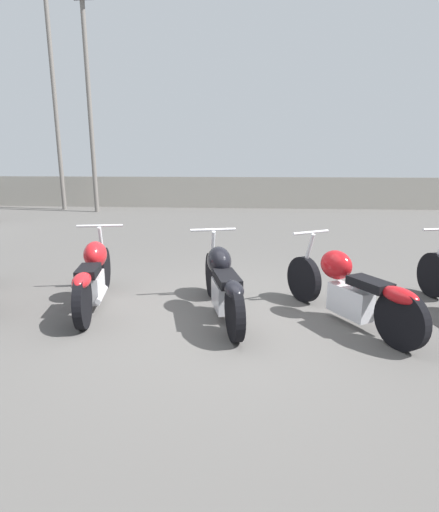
% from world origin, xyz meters
% --- Properties ---
extents(ground_plane, '(60.00, 60.00, 0.00)m').
position_xyz_m(ground_plane, '(0.00, 0.00, 0.00)').
color(ground_plane, '#514F4C').
extents(fence_back, '(40.00, 0.04, 1.24)m').
position_xyz_m(fence_back, '(0.00, 11.69, 0.62)').
color(fence_back, '#9E998E').
rests_on(fence_back, ground_plane).
extents(light_pole_left, '(0.70, 0.35, 8.87)m').
position_xyz_m(light_pole_left, '(-6.94, 10.72, 5.14)').
color(light_pole_left, slate).
rests_on(light_pole_left, ground_plane).
extents(light_pole_right, '(0.70, 0.35, 7.34)m').
position_xyz_m(light_pole_right, '(-5.37, 10.09, 4.35)').
color(light_pole_right, slate).
rests_on(light_pole_right, ground_plane).
extents(motorcycle_slot_1, '(0.73, 2.10, 0.98)m').
position_xyz_m(motorcycle_slot_1, '(-1.62, 0.40, 0.42)').
color(motorcycle_slot_1, black).
rests_on(motorcycle_slot_1, ground_plane).
extents(motorcycle_slot_2, '(0.79, 2.04, 0.98)m').
position_xyz_m(motorcycle_slot_2, '(0.07, 0.19, 0.43)').
color(motorcycle_slot_2, black).
rests_on(motorcycle_slot_2, ground_plane).
extents(motorcycle_slot_3, '(1.20, 1.95, 0.99)m').
position_xyz_m(motorcycle_slot_3, '(1.55, 0.09, 0.42)').
color(motorcycle_slot_3, black).
rests_on(motorcycle_slot_3, ground_plane).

